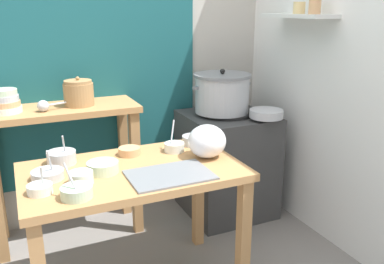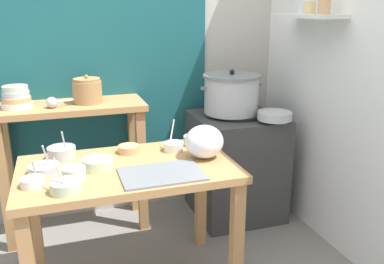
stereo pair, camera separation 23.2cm
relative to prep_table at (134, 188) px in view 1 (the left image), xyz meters
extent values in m
cube|color=#B2ADA3|center=(0.06, 1.01, 0.69)|extent=(4.40, 0.10, 2.60)
cube|color=#195156|center=(-0.19, 0.95, 0.74)|extent=(1.90, 0.02, 2.10)
cube|color=white|center=(1.36, 0.11, 0.69)|extent=(0.10, 3.20, 2.60)
cube|color=silver|center=(1.21, 0.31, 0.84)|extent=(0.20, 0.56, 0.02)
cylinder|color=tan|center=(1.21, 0.15, 0.90)|extent=(0.07, 0.07, 0.09)
cylinder|color=#E5C684|center=(1.21, 0.30, 0.89)|extent=(0.08, 0.08, 0.07)
cube|color=#B27F4C|center=(0.00, 0.00, 0.09)|extent=(1.10, 0.66, 0.04)
cube|color=#B27F4C|center=(0.50, -0.28, -0.27)|extent=(0.06, 0.06, 0.68)
cube|color=#B27F4C|center=(-0.50, 0.28, -0.27)|extent=(0.06, 0.06, 0.68)
cube|color=#B27F4C|center=(0.50, 0.28, -0.27)|extent=(0.06, 0.06, 0.68)
cube|color=#B27F4C|center=(-0.25, 0.74, 0.27)|extent=(0.96, 0.40, 0.04)
cube|color=#B27F4C|center=(0.18, 0.59, -0.18)|extent=(0.06, 0.06, 0.86)
cube|color=#B27F4C|center=(0.18, 0.89, -0.18)|extent=(0.06, 0.06, 0.86)
cube|color=#383838|center=(0.89, 0.61, -0.23)|extent=(0.60, 0.60, 0.76)
cylinder|color=black|center=(0.89, 0.61, 0.16)|extent=(0.36, 0.36, 0.02)
cylinder|color=black|center=(0.77, 0.31, -0.16)|extent=(0.04, 0.02, 0.04)
cylinder|color=#B7BABF|center=(0.85, 0.63, 0.30)|extent=(0.38, 0.38, 0.26)
cylinder|color=slate|center=(0.85, 0.63, 0.44)|extent=(0.41, 0.41, 0.02)
sphere|color=black|center=(0.85, 0.63, 0.46)|extent=(0.04, 0.04, 0.04)
cube|color=slate|center=(0.64, 0.63, 0.36)|extent=(0.04, 0.02, 0.02)
cube|color=slate|center=(1.06, 0.63, 0.36)|extent=(0.04, 0.02, 0.02)
cylinder|color=#A37A4C|center=(-0.13, 0.74, 0.36)|extent=(0.19, 0.19, 0.14)
cylinder|color=#A37A4C|center=(-0.13, 0.74, 0.44)|extent=(0.17, 0.17, 0.02)
sphere|color=#A37A4C|center=(-0.13, 0.74, 0.47)|extent=(0.02, 0.02, 0.02)
cylinder|color=silver|center=(-0.56, 0.73, 0.31)|extent=(0.18, 0.18, 0.04)
cylinder|color=tan|center=(-0.56, 0.73, 0.34)|extent=(0.17, 0.17, 0.03)
cylinder|color=#B7BABF|center=(-0.56, 0.73, 0.38)|extent=(0.16, 0.16, 0.03)
cylinder|color=#B7D1AD|center=(-0.56, 0.73, 0.41)|extent=(0.15, 0.15, 0.04)
sphere|color=#B7BABF|center=(-0.35, 0.66, 0.33)|extent=(0.07, 0.07, 0.07)
cylinder|color=#B7BABF|center=(-0.21, 0.71, 0.33)|extent=(0.22, 0.08, 0.01)
cube|color=slate|center=(0.14, -0.17, 0.12)|extent=(0.40, 0.28, 0.01)
ellipsoid|color=white|center=(0.42, -0.01, 0.20)|extent=(0.21, 0.20, 0.18)
cylinder|color=#B7BABF|center=(1.06, 0.37, 0.20)|extent=(0.23, 0.23, 0.05)
cylinder|color=silver|center=(0.29, 0.15, 0.14)|extent=(0.11, 0.11, 0.05)
cylinder|color=#BFB28C|center=(0.29, 0.15, 0.15)|extent=(0.10, 0.10, 0.01)
cylinder|color=#B7BABF|center=(0.28, 0.16, 0.20)|extent=(0.07, 0.08, 0.17)
cylinder|color=tan|center=(0.04, 0.20, 0.13)|extent=(0.12, 0.12, 0.04)
cylinder|color=maroon|center=(0.04, 0.20, 0.15)|extent=(0.10, 0.10, 0.01)
cylinder|color=#B7D1AD|center=(-0.15, 0.01, 0.14)|extent=(0.16, 0.16, 0.05)
cylinder|color=#337238|center=(-0.15, 0.01, 0.16)|extent=(0.13, 0.13, 0.01)
cylinder|color=#B7BABF|center=(0.44, 0.21, 0.14)|extent=(0.14, 0.14, 0.05)
cylinder|color=maroon|center=(0.44, 0.21, 0.16)|extent=(0.12, 0.12, 0.01)
cylinder|color=#B7D1AD|center=(-0.31, -0.23, 0.14)|extent=(0.14, 0.14, 0.05)
cylinder|color=brown|center=(-0.31, -0.23, 0.16)|extent=(0.12, 0.12, 0.01)
cylinder|color=#B7BABF|center=(-0.33, -0.23, 0.19)|extent=(0.06, 0.09, 0.15)
cylinder|color=#B7BABF|center=(-0.32, 0.21, 0.14)|extent=(0.15, 0.15, 0.07)
cylinder|color=brown|center=(-0.32, 0.21, 0.17)|extent=(0.13, 0.13, 0.01)
cylinder|color=#B7BABF|center=(-0.30, 0.21, 0.19)|extent=(0.03, 0.07, 0.16)
cylinder|color=#B7BABF|center=(-0.41, 0.03, 0.13)|extent=(0.15, 0.15, 0.04)
cylinder|color=maroon|center=(-0.41, 0.03, 0.15)|extent=(0.13, 0.13, 0.01)
cylinder|color=#B7BABF|center=(-0.39, 0.03, 0.19)|extent=(0.03, 0.08, 0.15)
cylinder|color=silver|center=(-0.27, -0.09, 0.14)|extent=(0.11, 0.11, 0.06)
cylinder|color=maroon|center=(-0.27, -0.09, 0.16)|extent=(0.10, 0.10, 0.01)
cylinder|color=silver|center=(-0.45, -0.12, 0.13)|extent=(0.11, 0.11, 0.04)
cylinder|color=maroon|center=(-0.45, -0.12, 0.15)|extent=(0.09, 0.09, 0.01)
cylinder|color=#B7BABF|center=(-0.44, -0.12, 0.18)|extent=(0.01, 0.09, 0.14)
camera|label=1|loc=(-0.52, -1.88, 0.89)|focal=38.15mm
camera|label=2|loc=(-0.30, -1.96, 0.89)|focal=38.15mm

